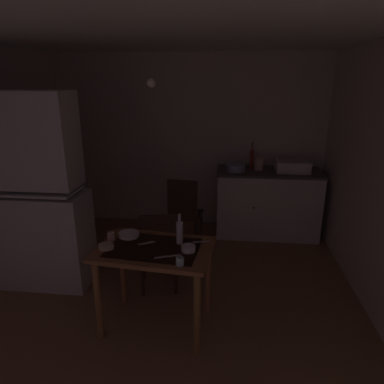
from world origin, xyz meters
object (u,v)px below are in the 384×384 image
(chair_far_side, at_px, (158,248))
(chair_by_counter, at_px, (185,212))
(hutch_cabinet, at_px, (34,199))
(dining_table, at_px, (155,261))
(sink_basin, at_px, (292,166))
(teacup_mint, at_px, (180,261))
(hand_pump, at_px, (252,158))
(serving_bowl_wide, at_px, (129,234))
(mixing_bowl_counter, at_px, (236,168))
(glass_bottle, at_px, (180,231))

(chair_far_side, relative_size, chair_by_counter, 0.93)
(hutch_cabinet, relative_size, dining_table, 1.98)
(sink_basin, height_order, teacup_mint, sink_basin)
(hand_pump, distance_m, teacup_mint, 2.54)
(sink_basin, bearing_deg, hutch_cabinet, -151.59)
(chair_by_counter, bearing_deg, chair_far_side, -98.31)
(hutch_cabinet, bearing_deg, teacup_mint, -27.50)
(chair_by_counter, bearing_deg, serving_bowl_wide, -103.98)
(chair_by_counter, relative_size, teacup_mint, 14.95)
(chair_by_counter, bearing_deg, dining_table, -92.23)
(hand_pump, height_order, dining_table, hand_pump)
(hutch_cabinet, xyz_separation_m, sink_basin, (2.85, 1.54, 0.06))
(teacup_mint, bearing_deg, chair_by_counter, 96.24)
(serving_bowl_wide, distance_m, teacup_mint, 0.71)
(serving_bowl_wide, height_order, teacup_mint, teacup_mint)
(sink_basin, relative_size, teacup_mint, 6.83)
(dining_table, distance_m, chair_by_counter, 1.56)
(hutch_cabinet, height_order, mixing_bowl_counter, hutch_cabinet)
(chair_far_side, height_order, teacup_mint, chair_far_side)
(mixing_bowl_counter, bearing_deg, sink_basin, 3.74)
(serving_bowl_wide, xyz_separation_m, glass_bottle, (0.48, -0.09, 0.09))
(hutch_cabinet, xyz_separation_m, hand_pump, (2.30, 1.58, 0.15))
(hand_pump, height_order, mixing_bowl_counter, hand_pump)
(hand_pump, bearing_deg, chair_far_side, -121.91)
(hutch_cabinet, bearing_deg, hand_pump, 34.58)
(hutch_cabinet, height_order, teacup_mint, hutch_cabinet)
(chair_by_counter, bearing_deg, sink_basin, 22.24)
(dining_table, relative_size, serving_bowl_wide, 5.51)
(sink_basin, height_order, serving_bowl_wide, sink_basin)
(hutch_cabinet, height_order, chair_by_counter, hutch_cabinet)
(glass_bottle, bearing_deg, chair_far_side, 122.81)
(sink_basin, height_order, glass_bottle, sink_basin)
(dining_table, height_order, glass_bottle, glass_bottle)
(sink_basin, bearing_deg, dining_table, -124.65)
(serving_bowl_wide, bearing_deg, hutch_cabinet, 160.74)
(mixing_bowl_counter, relative_size, chair_far_side, 0.29)
(dining_table, bearing_deg, chair_by_counter, 87.77)
(serving_bowl_wide, bearing_deg, glass_bottle, -10.58)
(hutch_cabinet, height_order, hand_pump, hutch_cabinet)
(hutch_cabinet, relative_size, serving_bowl_wide, 10.92)
(hand_pump, distance_m, chair_far_side, 2.00)
(chair_far_side, distance_m, serving_bowl_wide, 0.51)
(glass_bottle, bearing_deg, chair_by_counter, 95.63)
(sink_basin, relative_size, glass_bottle, 1.63)
(hutch_cabinet, relative_size, sink_basin, 4.62)
(mixing_bowl_counter, distance_m, serving_bowl_wide, 2.12)
(serving_bowl_wide, bearing_deg, sink_basin, 47.82)
(sink_basin, height_order, hand_pump, hand_pump)
(sink_basin, xyz_separation_m, glass_bottle, (-1.27, -2.01, -0.13))
(glass_bottle, bearing_deg, hand_pump, 70.77)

